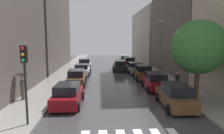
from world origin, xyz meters
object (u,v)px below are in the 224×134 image
object	(u,v)px
parked_car_left_second	(77,78)
parked_car_right_fourth	(134,68)
parked_car_left_third	(82,70)
parked_car_right_nearest	(175,96)
parked_car_left_fourth	(84,65)
parked_car_right_third	(143,73)
pedestrian_foreground	(177,81)
street_tree_right	(198,47)
lamp_post_right	(160,46)
car_midroad	(120,66)
traffic_light_left_corner	(24,68)
parked_car_right_fifth	(129,62)
pedestrian_near_tree	(22,81)
parked_car_right_second	(155,82)
parked_car_left_nearest	(68,95)
parked_car_right_sixth	(125,60)

from	to	relation	value
parked_car_left_second	parked_car_right_fourth	world-z (taller)	parked_car_left_second
parked_car_left_third	parked_car_right_nearest	size ratio (longest dim) A/B	0.91
parked_car_left_second	parked_car_left_fourth	size ratio (longest dim) A/B	1.02
parked_car_right_third	pedestrian_foreground	distance (m)	6.69
parked_car_left_third	pedestrian_foreground	world-z (taller)	pedestrian_foreground
parked_car_right_third	street_tree_right	xyz separation A→B (m)	(2.04, -9.60, 3.41)
parked_car_right_nearest	lamp_post_right	xyz separation A→B (m)	(1.65, 9.18, 3.30)
car_midroad	pedestrian_foreground	world-z (taller)	pedestrian_foreground
parked_car_left_third	car_midroad	xyz separation A→B (m)	(5.59, 3.95, 0.03)
parked_car_left_fourth	traffic_light_left_corner	xyz separation A→B (m)	(-1.56, -22.18, 2.45)
parked_car_right_fourth	lamp_post_right	distance (m)	7.68
parked_car_right_fifth	lamp_post_right	world-z (taller)	lamp_post_right
parked_car_right_fourth	pedestrian_foreground	size ratio (longest dim) A/B	2.60
parked_car_right_nearest	parked_car_right_fifth	bearing A→B (deg)	2.66
pedestrian_near_tree	lamp_post_right	size ratio (longest dim) A/B	0.30
parked_car_right_second	pedestrian_foreground	distance (m)	2.09
parked_car_left_second	pedestrian_foreground	bearing A→B (deg)	-110.83
pedestrian_near_tree	street_tree_right	world-z (taller)	street_tree_right
pedestrian_near_tree	parked_car_right_third	bearing A→B (deg)	64.43
pedestrian_near_tree	traffic_light_left_corner	world-z (taller)	traffic_light_left_corner
traffic_light_left_corner	lamp_post_right	bearing A→B (deg)	47.47
traffic_light_left_corner	parked_car_left_fourth	bearing A→B (deg)	85.99
parked_car_left_nearest	parked_car_right_third	bearing A→B (deg)	-36.88
parked_car_right_fifth	lamp_post_right	size ratio (longest dim) A/B	0.64
pedestrian_foreground	traffic_light_left_corner	distance (m)	13.30
pedestrian_foreground	parked_car_left_fourth	bearing A→B (deg)	-13.02
parked_car_left_nearest	parked_car_right_sixth	bearing A→B (deg)	-14.02
parked_car_left_fourth	car_midroad	size ratio (longest dim) A/B	0.95
parked_car_right_fourth	parked_car_right_sixth	distance (m)	13.25
parked_car_left_third	traffic_light_left_corner	world-z (taller)	traffic_light_left_corner
parked_car_left_third	car_midroad	distance (m)	6.85
parked_car_left_second	parked_car_right_fifth	world-z (taller)	parked_car_right_fifth
parked_car_left_nearest	parked_car_left_third	bearing A→B (deg)	1.60
street_tree_right	pedestrian_foreground	bearing A→B (deg)	94.39
parked_car_left_nearest	pedestrian_near_tree	world-z (taller)	pedestrian_near_tree
parked_car_left_nearest	pedestrian_foreground	bearing A→B (deg)	-69.53
traffic_light_left_corner	street_tree_right	bearing A→B (deg)	18.56
parked_car_left_fourth	parked_car_right_nearest	size ratio (longest dim) A/B	0.95
parked_car_right_third	car_midroad	distance (m)	7.66
parked_car_left_third	parked_car_right_sixth	world-z (taller)	parked_car_right_sixth
parked_car_left_fourth	parked_car_right_second	bearing A→B (deg)	-153.40
parked_car_left_nearest	parked_car_left_third	size ratio (longest dim) A/B	1.04
parked_car_left_fourth	parked_car_right_nearest	bearing A→B (deg)	-160.59
pedestrian_near_tree	street_tree_right	distance (m)	13.64
parked_car_left_second	car_midroad	bearing A→B (deg)	-29.53
parked_car_right_nearest	car_midroad	xyz separation A→B (m)	(-2.15, 17.97, -0.02)
traffic_light_left_corner	parked_car_left_nearest	bearing A→B (deg)	66.23
parked_car_left_nearest	lamp_post_right	size ratio (longest dim) A/B	0.63
parked_car_right_third	car_midroad	bearing A→B (deg)	17.49
parked_car_left_third	parked_car_left_nearest	bearing A→B (deg)	-178.07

